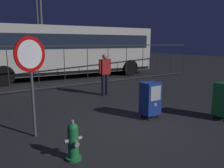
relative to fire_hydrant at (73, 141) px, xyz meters
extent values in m
plane|color=#262628|center=(1.74, 0.60, -0.35)|extent=(60.00, 60.00, 0.00)
cylinder|color=#1E7238|center=(0.00, 0.00, -0.33)|extent=(0.28, 0.28, 0.05)
cylinder|color=#1E7238|center=(0.00, 0.00, -0.03)|extent=(0.19, 0.19, 0.55)
sphere|color=#1E7238|center=(0.00, 0.00, 0.25)|extent=(0.19, 0.19, 0.19)
cylinder|color=gray|center=(0.00, 0.00, 0.37)|extent=(0.06, 0.06, 0.05)
cylinder|color=gray|center=(0.00, -0.13, 0.00)|extent=(0.09, 0.08, 0.09)
cylinder|color=gray|center=(-0.13, 0.00, 0.03)|extent=(0.07, 0.07, 0.07)
cylinder|color=gray|center=(0.13, 0.00, 0.03)|extent=(0.07, 0.07, 0.07)
cylinder|color=black|center=(2.54, 0.75, -0.29)|extent=(0.04, 0.04, 0.12)
cylinder|color=black|center=(2.88, 0.75, -0.29)|extent=(0.04, 0.04, 0.12)
cylinder|color=black|center=(2.54, 1.03, -0.29)|extent=(0.04, 0.04, 0.12)
cylinder|color=black|center=(2.88, 1.03, -0.29)|extent=(0.04, 0.04, 0.12)
cube|color=navy|center=(2.71, 0.89, 0.22)|extent=(0.48, 0.40, 0.90)
cube|color=#B2B7BF|center=(2.71, 0.68, 0.40)|extent=(0.36, 0.01, 0.40)
cube|color=gray|center=(2.71, 0.68, 0.08)|extent=(0.10, 0.02, 0.08)
cylinder|color=black|center=(4.17, -0.43, -0.29)|extent=(0.04, 0.04, 0.12)
cylinder|color=black|center=(4.17, -0.15, -0.29)|extent=(0.04, 0.04, 0.12)
cylinder|color=black|center=(4.51, -0.15, -0.29)|extent=(0.04, 0.04, 0.12)
cube|color=#19602D|center=(4.34, -0.29, 0.22)|extent=(0.48, 0.40, 0.90)
cylinder|color=#4C4F54|center=(-0.31, 1.41, 0.75)|extent=(0.06, 0.06, 2.20)
cylinder|color=red|center=(-0.31, 1.39, 1.50)|extent=(0.71, 0.31, 0.76)
cylinder|color=white|center=(-0.31, 1.38, 1.50)|extent=(0.56, 0.23, 0.60)
cylinder|color=black|center=(3.02, 3.90, 0.07)|extent=(0.14, 0.14, 0.85)
cylinder|color=black|center=(3.20, 3.90, 0.07)|extent=(0.14, 0.14, 0.85)
cube|color=maroon|center=(3.11, 3.90, 0.80)|extent=(0.36, 0.20, 0.60)
sphere|color=tan|center=(3.11, 3.90, 1.21)|extent=(0.22, 0.22, 0.22)
cylinder|color=maroon|center=(2.88, 3.90, 0.83)|extent=(0.09, 0.09, 0.55)
cylinder|color=maroon|center=(3.34, 3.90, 0.83)|extent=(0.09, 0.09, 0.55)
cube|color=#2D2D33|center=(1.74, 6.22, 1.60)|extent=(18.00, 0.04, 0.05)
cube|color=#2D2D33|center=(1.74, 6.22, -0.25)|extent=(18.00, 0.04, 0.05)
cylinder|color=#2D2D33|center=(-0.06, 6.22, 0.65)|extent=(0.03, 0.03, 2.00)
cylinder|color=#2D2D33|center=(1.14, 6.22, 0.65)|extent=(0.03, 0.03, 2.00)
cylinder|color=#2D2D33|center=(2.34, 6.22, 0.65)|extent=(0.03, 0.03, 2.00)
cylinder|color=#2D2D33|center=(3.54, 6.22, 0.65)|extent=(0.03, 0.03, 2.00)
cylinder|color=#2D2D33|center=(4.74, 6.22, 0.65)|extent=(0.03, 0.03, 2.00)
cylinder|color=#2D2D33|center=(5.94, 6.22, 0.65)|extent=(0.03, 0.03, 2.00)
cylinder|color=#2D2D33|center=(7.14, 6.22, 0.65)|extent=(0.03, 0.03, 2.00)
cylinder|color=#2D2D33|center=(8.34, 6.22, 0.65)|extent=(0.03, 0.03, 2.00)
cylinder|color=#2D2D33|center=(9.54, 6.22, 0.65)|extent=(0.03, 0.03, 2.00)
cylinder|color=#2D2D33|center=(10.74, 6.22, 0.65)|extent=(0.03, 0.03, 2.00)
cube|color=beige|center=(3.81, 9.22, 1.32)|extent=(10.67, 3.38, 2.65)
cube|color=#1E2838|center=(3.81, 9.22, 1.80)|extent=(10.05, 3.35, 0.80)
cube|color=black|center=(3.81, 9.22, 0.10)|extent=(10.47, 3.37, 0.16)
cylinder|color=black|center=(7.37, 7.66, 0.15)|extent=(1.02, 0.36, 1.00)
cylinder|color=black|center=(7.58, 10.15, 0.15)|extent=(1.02, 0.36, 1.00)
cylinder|color=black|center=(0.04, 8.28, 0.15)|extent=(1.02, 0.36, 1.00)
cylinder|color=black|center=(0.25, 10.78, 0.15)|extent=(1.02, 0.36, 1.00)
cube|color=#4C5156|center=(1.87, 13.74, 1.32)|extent=(10.51, 2.55, 2.65)
cube|color=#1E2838|center=(1.87, 13.74, 1.80)|extent=(9.88, 2.57, 0.80)
cube|color=black|center=(1.87, 13.74, 0.10)|extent=(10.30, 2.56, 0.16)
cylinder|color=black|center=(5.54, 12.47, 0.15)|extent=(1.00, 0.29, 1.00)
cylinder|color=black|center=(5.55, 14.97, 0.15)|extent=(1.00, 0.29, 1.00)
cylinder|color=#4C4F54|center=(2.64, 10.42, 2.95)|extent=(0.14, 0.14, 6.60)
cylinder|color=#4C4F54|center=(3.51, 14.33, 3.15)|extent=(0.14, 0.14, 7.00)
camera|label=1|loc=(-1.47, -3.45, 1.74)|focal=35.30mm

